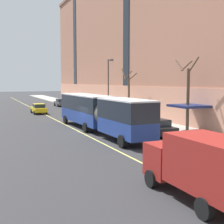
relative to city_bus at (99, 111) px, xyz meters
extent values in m
plane|color=#303033|center=(-1.10, 0.94, -2.09)|extent=(260.00, 260.00, 0.00)
cube|color=#ADA89E|center=(7.77, 3.94, -2.02)|extent=(4.68, 160.00, 0.15)
cube|color=#B2755B|center=(16.11, 0.94, 10.83)|extent=(12.00, 110.00, 25.84)
cube|color=tan|center=(10.04, 0.94, 0.11)|extent=(0.14, 110.00, 4.40)
cube|color=navy|center=(8.51, -3.21, 0.51)|extent=(3.20, 3.40, 0.24)
cube|color=#1E232B|center=(10.06, 14.69, 12.12)|extent=(0.10, 2.00, 19.64)
cube|color=#1E232B|center=(10.06, 42.19, 12.12)|extent=(0.10, 2.00, 19.64)
cube|color=navy|center=(-0.13, 3.60, -0.83)|extent=(2.86, 10.61, 1.29)
cube|color=black|center=(-0.13, 3.60, 0.61)|extent=(2.87, 10.61, 1.58)
cube|color=white|center=(-0.13, 3.60, 1.46)|extent=(2.88, 10.61, 0.12)
cube|color=#19232D|center=(-0.31, 8.89, 0.45)|extent=(2.29, 0.16, 1.18)
cube|color=orange|center=(-0.31, 8.90, 1.22)|extent=(1.74, 0.12, 0.28)
cube|color=black|center=(-0.32, 8.91, -1.37)|extent=(2.44, 0.21, 0.24)
cube|color=white|center=(-1.19, 8.88, -1.12)|extent=(0.28, 0.07, 0.18)
cube|color=white|center=(0.55, 8.94, -1.12)|extent=(0.28, 0.07, 0.18)
cylinder|color=#595651|center=(0.08, -2.16, -0.04)|extent=(2.40, 1.08, 2.36)
cube|color=navy|center=(0.21, -5.81, -0.83)|extent=(2.71, 6.39, 1.29)
cube|color=black|center=(0.21, -5.81, 0.61)|extent=(2.72, 6.39, 1.58)
cube|color=white|center=(0.21, -5.81, 1.46)|extent=(2.73, 6.39, 0.12)
cylinder|color=black|center=(-1.50, 7.24, -1.59)|extent=(0.34, 1.01, 1.00)
cylinder|color=black|center=(0.99, 7.33, -1.59)|extent=(0.34, 1.01, 1.00)
cylinder|color=black|center=(-1.26, 0.40, -1.59)|extent=(0.34, 1.01, 1.00)
cylinder|color=black|center=(1.23, 0.49, -1.59)|extent=(0.34, 1.01, 1.00)
cylinder|color=black|center=(-0.98, -7.59, -1.59)|extent=(0.34, 1.01, 1.00)
cylinder|color=black|center=(1.51, -7.50, -1.59)|extent=(0.34, 1.01, 1.00)
cube|color=black|center=(4.16, 10.84, -1.45)|extent=(1.95, 4.35, 0.64)
cube|color=#232D38|center=(4.17, 10.62, -0.85)|extent=(1.65, 1.99, 0.56)
cube|color=black|center=(4.17, 10.62, -0.55)|extent=(1.61, 1.90, 0.04)
cylinder|color=black|center=(3.23, 12.14, -1.77)|extent=(0.24, 0.65, 0.64)
cylinder|color=black|center=(4.99, 12.20, -1.77)|extent=(0.24, 0.65, 0.64)
cylinder|color=black|center=(3.32, 9.48, -1.77)|extent=(0.24, 0.65, 0.64)
cylinder|color=black|center=(5.09, 9.54, -1.77)|extent=(0.24, 0.65, 0.64)
cube|color=#4C4C51|center=(4.26, 33.18, -1.45)|extent=(1.83, 4.44, 0.64)
cube|color=#232D38|center=(4.26, 32.96, -0.85)|extent=(1.57, 2.01, 0.56)
cube|color=#4C4C51|center=(4.26, 32.96, -0.55)|extent=(1.53, 1.93, 0.04)
cylinder|color=black|center=(3.38, 34.53, -1.77)|extent=(0.23, 0.64, 0.64)
cylinder|color=black|center=(5.08, 34.57, -1.77)|extent=(0.23, 0.64, 0.64)
cylinder|color=black|center=(3.44, 31.80, -1.77)|extent=(0.23, 0.64, 0.64)
cylinder|color=black|center=(5.14, 31.84, -1.77)|extent=(0.23, 0.64, 0.64)
cube|color=navy|center=(4.19, 26.45, -1.45)|extent=(1.87, 4.34, 0.64)
cube|color=#232D38|center=(4.19, 26.23, -0.85)|extent=(1.58, 1.98, 0.56)
cube|color=navy|center=(4.19, 26.23, -0.55)|extent=(1.54, 1.89, 0.04)
cylinder|color=black|center=(3.40, 27.80, -1.77)|extent=(0.24, 0.65, 0.64)
cylinder|color=black|center=(5.08, 27.74, -1.77)|extent=(0.24, 0.65, 0.64)
cylinder|color=black|center=(3.30, 25.15, -1.77)|extent=(0.24, 0.65, 0.64)
cylinder|color=black|center=(4.99, 25.09, -1.77)|extent=(0.24, 0.65, 0.64)
cube|color=black|center=(4.35, -3.86, -1.45)|extent=(1.94, 4.67, 0.64)
cube|color=#232D38|center=(4.35, -4.09, -0.85)|extent=(1.67, 2.12, 0.56)
cube|color=black|center=(4.35, -4.09, -0.55)|extent=(1.63, 2.02, 0.04)
cylinder|color=black|center=(3.48, -2.41, -1.77)|extent=(0.23, 0.64, 0.64)
cylinder|color=black|center=(5.28, -2.45, -1.77)|extent=(0.23, 0.64, 0.64)
cylinder|color=black|center=(3.42, -5.28, -1.77)|extent=(0.23, 0.64, 0.64)
cylinder|color=black|center=(5.22, -5.32, -1.77)|extent=(0.23, 0.64, 0.64)
cube|color=maroon|center=(-2.40, -19.50, -0.32)|extent=(2.20, 4.54, 2.14)
cube|color=maroon|center=(-2.40, -16.18, -0.84)|extent=(2.09, 1.70, 1.60)
cube|color=#1E2833|center=(-2.39, -15.30, -0.59)|extent=(1.87, 0.08, 0.80)
cylinder|color=black|center=(-3.44, -16.18, -1.67)|extent=(0.26, 0.84, 0.84)
cylinder|color=black|center=(-1.35, -16.18, -1.67)|extent=(0.26, 0.84, 0.84)
cylinder|color=black|center=(-3.44, -20.01, -1.67)|extent=(0.26, 0.84, 0.84)
cube|color=yellow|center=(-2.30, 20.67, -1.45)|extent=(1.89, 4.51, 0.64)
cube|color=#232D38|center=(-2.30, 20.45, -0.85)|extent=(1.65, 2.04, 0.56)
cube|color=yellow|center=(-2.30, 20.45, -0.55)|extent=(1.61, 1.95, 0.04)
cylinder|color=black|center=(-3.22, 22.05, -1.77)|extent=(0.23, 0.64, 0.64)
cylinder|color=black|center=(-1.41, 22.07, -1.77)|extent=(0.23, 0.64, 0.64)
cylinder|color=black|center=(-3.19, 19.27, -1.77)|extent=(0.23, 0.64, 0.64)
cylinder|color=black|center=(-1.38, 19.29, -1.77)|extent=(0.23, 0.64, 0.64)
cylinder|color=brown|center=(8.06, -3.55, 1.14)|extent=(0.31, 0.31, 6.16)
cylinder|color=brown|center=(8.71, -3.54, 4.65)|extent=(0.15, 1.41, 1.38)
cylinder|color=brown|center=(8.20, -3.03, 4.50)|extent=(1.17, 0.45, 1.07)
cylinder|color=brown|center=(7.14, -3.32, 4.55)|extent=(0.61, 1.94, 1.19)
cylinder|color=brown|center=(8.06, 9.61, 0.76)|extent=(0.28, 0.28, 5.41)
cylinder|color=brown|center=(8.78, 9.76, 3.65)|extent=(0.44, 1.52, 0.89)
cylinder|color=brown|center=(8.19, 10.11, 3.82)|extent=(1.12, 0.41, 1.19)
cylinder|color=brown|center=(7.30, 9.71, 3.99)|extent=(0.33, 1.63, 1.54)
cylinder|color=#2D2D30|center=(6.03, 12.09, 2.04)|extent=(0.16, 0.16, 7.97)
cylinder|color=#2D2D30|center=(6.03, 11.54, 5.92)|extent=(0.10, 1.10, 0.10)
cube|color=#3D3D3F|center=(6.03, 10.99, 5.87)|extent=(0.36, 0.60, 0.20)
cube|color=#E0D66B|center=(-1.70, 3.94, -2.09)|extent=(0.16, 140.00, 0.01)
camera|label=1|loc=(-10.86, -28.80, 2.97)|focal=50.00mm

